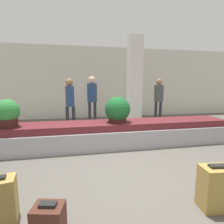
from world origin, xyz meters
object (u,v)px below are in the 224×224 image
Objects in this scene: potted_plant_1 at (117,110)px; traveler_1 at (92,96)px; traveler_0 at (70,100)px; potted_plant_0 at (7,113)px; suitcase_2 at (216,188)px; traveler_2 at (159,96)px; pillar at (134,82)px.

traveler_1 is at bearing 100.14° from potted_plant_1.
potted_plant_1 is 2.04m from traveler_0.
potted_plant_0 is at bearing -178.46° from potted_plant_1.
traveler_0 is 1.08m from traveler_1.
suitcase_2 is 5.12m from traveler_2.
pillar is 1.34m from traveler_2.
pillar is at bearing -175.10° from traveler_2.
suitcase_2 is 5.05m from traveler_1.
traveler_2 is (1.56, 4.82, 0.78)m from suitcase_2.
traveler_1 is (0.78, 0.75, 0.08)m from traveler_0.
potted_plant_0 is at bearing 122.88° from traveler_0.
potted_plant_0 is 0.96× the size of potted_plant_1.
traveler_0 is at bearing -171.94° from pillar.
traveler_1 is (-1.09, 4.86, 0.83)m from suitcase_2.
pillar is 4.13m from potted_plant_0.
pillar reaches higher than traveler_2.
pillar reaches higher than traveler_1.
pillar is 1.83× the size of traveler_2.
traveler_2 is (4.68, 2.41, 0.15)m from potted_plant_0.
potted_plant_0 is at bearing -150.12° from pillar.
potted_plant_0 is 2.12m from traveler_0.
traveler_0 is at bearing 178.17° from traveler_2.
potted_plant_0 is at bearing -166.23° from traveler_2.
traveler_0 is (1.26, 1.70, 0.13)m from potted_plant_0.
traveler_1 is (-0.43, 2.39, 0.21)m from potted_plant_1.
suitcase_2 is 2.64m from potted_plant_1.
pillar is at bearing -102.68° from traveler_0.
traveler_0 is (-1.86, 4.11, 0.75)m from suitcase_2.
traveler_2 reaches higher than traveler_0.
pillar is 5.67× the size of suitcase_2.
pillar is 5.05× the size of potted_plant_1.
traveler_2 is (2.65, -0.04, -0.05)m from traveler_1.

